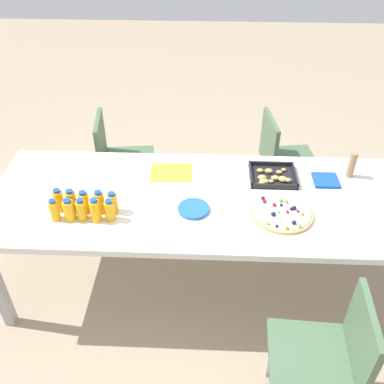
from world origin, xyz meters
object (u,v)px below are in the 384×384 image
Objects in this scene: chair_far_left at (118,157)px; juice_bottle_6 at (71,201)px; juice_bottle_0 at (54,210)px; napkin_stack at (326,180)px; cardboard_tube at (352,165)px; paper_folder at (171,172)px; chair_near_right at (328,355)px; juice_bottle_9 at (113,203)px; juice_bottle_3 at (95,211)px; juice_bottle_2 at (81,210)px; juice_bottle_7 at (84,202)px; plate_stack at (194,209)px; chair_far_right at (282,156)px; party_table at (205,205)px; fruit_pizza at (282,213)px; juice_bottle_8 at (99,202)px; snack_tray at (273,176)px; juice_bottle_1 at (69,210)px; juice_bottle_4 at (110,211)px; juice_bottle_5 at (59,200)px.

chair_far_left is 6.01× the size of juice_bottle_6.
juice_bottle_0 is 0.89× the size of napkin_stack.
paper_folder is at bearing -179.35° from cardboard_tube.
chair_far_left is 1.00× the size of chair_near_right.
juice_bottle_3 is at bearing -135.45° from juice_bottle_9.
juice_bottle_7 is at bearing 92.46° from juice_bottle_2.
plate_stack is (0.53, 0.11, -0.06)m from juice_bottle_3.
chair_far_right is 4.68× the size of plate_stack.
party_table is 0.46m from fruit_pizza.
fruit_pizza is at bearing 0.51° from juice_bottle_6.
juice_bottle_8 reaches higher than chair_near_right.
party_table is 0.33m from paper_folder.
juice_bottle_7 reaches higher than chair_far_left.
juice_bottle_6 is at bearing -163.04° from snack_tray.
party_table is 0.70m from juice_bottle_7.
juice_bottle_3 is 0.57× the size of paper_folder.
juice_bottle_9 reaches higher than napkin_stack.
party_table is 19.16× the size of juice_bottle_0.
juice_bottle_7 reaches higher than chair_near_right.
plate_stack is at bearing 178.28° from fruit_pizza.
juice_bottle_0 is 0.24m from juice_bottle_8.
snack_tray is at bearing 34.50° from plate_stack.
snack_tray is (1.15, 0.43, -0.05)m from juice_bottle_1.
fruit_pizza is (0.43, -0.13, 0.07)m from party_table.
juice_bottle_4 reaches higher than juice_bottle_9.
juice_bottle_5 is at bearing 178.53° from juice_bottle_9.
juice_bottle_7 is (-0.08, 0.08, -0.01)m from juice_bottle_3.
juice_bottle_2 is at bearing -170.69° from plate_stack.
napkin_stack is (1.32, 0.34, -0.06)m from juice_bottle_8.
plate_stack is (0.75, 0.11, -0.05)m from juice_bottle_0.
party_table is 0.62m from juice_bottle_8.
juice_bottle_3 is (-1.18, 0.61, 0.31)m from chair_near_right.
chair_far_left is at bearing 140.69° from fruit_pizza.
snack_tray is at bearing 26.72° from party_table.
chair_far_left is at bearing 95.62° from juice_bottle_8.
juice_bottle_6 reaches higher than juice_bottle_9.
cardboard_tube is (0.46, 0.39, 0.07)m from fruit_pizza.
napkin_stack reaches higher than paper_folder.
juice_bottle_9 is at bearing -126.85° from paper_folder.
juice_bottle_5 reaches higher than juice_bottle_9.
juice_bottle_5 is 0.78× the size of plate_stack.
juice_bottle_6 and juice_bottle_8 have the same top height.
cardboard_tube is at bearing 17.90° from juice_bottle_3.
napkin_stack is (1.41, -0.58, 0.25)m from chair_far_left.
chair_near_right is 1.54m from juice_bottle_6.
napkin_stack is at bearing 46.50° from fruit_pizza.
juice_bottle_8 is 0.40× the size of fruit_pizza.
juice_bottle_0 reaches higher than chair_near_right.
juice_bottle_8 is at bearing -179.24° from fruit_pizza.
chair_far_left is at bearing 82.02° from juice_bottle_0.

